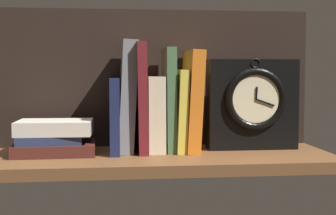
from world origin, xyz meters
The scene contains 11 objects.
ground_plane centered at (0.00, 0.00, -1.25)cm, with size 78.38×29.01×2.50cm, color brown.
back_panel centered at (0.00, 13.90, 16.97)cm, with size 78.38×1.20×33.93cm, color black.
book_navy_bierce centered at (-10.07, 5.04, 8.56)cm, with size 2.19×16.53×17.13cm, color #192147.
book_gray_chess centered at (-6.96, 5.04, 12.87)cm, with size 3.44×12.02×25.74cm, color gray.
book_maroon_dawkins centered at (-3.86, 5.04, 12.63)cm, with size 2.15×15.34×25.27cm, color maroon.
book_cream_twain centered at (-0.56, 5.04, 8.73)cm, with size 3.85×12.28×17.47cm, color beige.
book_green_romantic centered at (2.78, 5.04, 12.06)cm, with size 2.23×12.02×24.13cm, color #476B44.
book_yellow_seinlanguage centered at (5.26, 5.04, 9.52)cm, with size 2.13×13.67×19.03cm, color gold.
book_orange_pandolfini centered at (8.13, 5.04, 11.77)cm, with size 3.01×14.77×23.55cm, color orange.
framed_clock centered at (22.90, 4.98, 11.01)cm, with size 21.53×6.50×21.74cm.
book_stack_side centered at (-23.68, 2.65, 3.66)cm, with size 18.28×13.42×7.67cm.
Camera 1 is at (-11.39, -111.93, 18.59)cm, focal length 53.85 mm.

